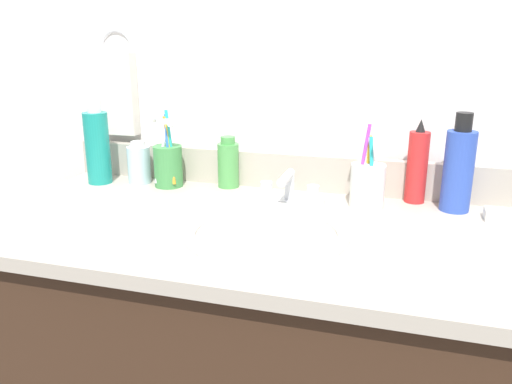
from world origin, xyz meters
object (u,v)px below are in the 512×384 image
at_px(faucet, 289,193).
at_px(cup_white_ceramic, 367,184).
at_px(bottle_mouthwash_teal, 97,146).
at_px(bottle_shampoo_blue, 458,168).
at_px(soap_bar, 501,215).
at_px(bottle_spray_red, 417,166).
at_px(hand_towel, 117,94).
at_px(bottle_gel_clear, 139,164).
at_px(cup_green, 168,164).
at_px(bottle_toner_green, 228,164).

distance_m(faucet, cup_white_ceramic, 0.18).
xyz_separation_m(bottle_mouthwash_teal, cup_white_ceramic, (0.69, -0.00, -0.04)).
height_order(bottle_shampoo_blue, soap_bar, bottle_shampoo_blue).
bearing_deg(bottle_spray_red, bottle_shampoo_blue, -23.90).
relative_size(hand_towel, bottle_spray_red, 1.13).
bearing_deg(bottle_shampoo_blue, bottle_gel_clear, 179.87).
distance_m(faucet, bottle_gel_clear, 0.42).
distance_m(bottle_shampoo_blue, bottle_mouthwash_teal, 0.88).
xyz_separation_m(faucet, bottle_shampoo_blue, (0.36, 0.07, 0.07)).
bearing_deg(bottle_mouthwash_teal, cup_green, 6.26).
bearing_deg(bottle_gel_clear, hand_towel, 140.82).
relative_size(cup_green, soap_bar, 3.08).
bearing_deg(bottle_spray_red, bottle_gel_clear, -177.03).
xyz_separation_m(faucet, bottle_mouthwash_teal, (-0.52, 0.04, 0.07)).
height_order(bottle_toner_green, bottle_gel_clear, bottle_toner_green).
bearing_deg(bottle_mouthwash_teal, bottle_toner_green, 10.00).
distance_m(bottle_mouthwash_teal, bottle_spray_red, 0.80).
relative_size(bottle_gel_clear, cup_white_ceramic, 0.58).
relative_size(hand_towel, faucet, 1.38).
bearing_deg(cup_white_ceramic, bottle_shampoo_blue, 9.16).
bearing_deg(cup_white_ceramic, faucet, -168.65).
xyz_separation_m(cup_white_ceramic, cup_green, (-0.50, 0.02, 0.01)).
height_order(bottle_gel_clear, bottle_spray_red, bottle_spray_red).
xyz_separation_m(bottle_shampoo_blue, bottle_mouthwash_teal, (-0.88, -0.03, 0.00)).
relative_size(bottle_gel_clear, bottle_spray_red, 0.57).
relative_size(hand_towel, cup_white_ceramic, 1.16).
height_order(bottle_shampoo_blue, bottle_mouthwash_teal, bottle_shampoo_blue).
bearing_deg(soap_bar, hand_towel, 172.54).
xyz_separation_m(bottle_mouthwash_teal, bottle_spray_red, (0.80, 0.07, -0.01)).
distance_m(faucet, bottle_spray_red, 0.30).
distance_m(bottle_gel_clear, cup_white_ceramic, 0.59).
distance_m(bottle_toner_green, bottle_mouthwash_teal, 0.35).
distance_m(bottle_spray_red, cup_green, 0.61).
relative_size(faucet, bottle_toner_green, 1.23).
relative_size(faucet, cup_white_ceramic, 0.84).
distance_m(bottle_gel_clear, soap_bar, 0.87).
bearing_deg(cup_white_ceramic, hand_towel, 170.68).
relative_size(cup_white_ceramic, cup_green, 0.96).
bearing_deg(soap_bar, faucet, -177.34).
bearing_deg(cup_green, bottle_gel_clear, 174.56).
distance_m(cup_green, soap_bar, 0.79).
distance_m(bottle_gel_clear, cup_green, 0.09).
bearing_deg(cup_green, soap_bar, -2.77).
relative_size(hand_towel, soap_bar, 3.44).
bearing_deg(bottle_mouthwash_teal, bottle_shampoo_blue, 1.77).
xyz_separation_m(bottle_shampoo_blue, soap_bar, (0.09, -0.04, -0.08)).
relative_size(bottle_spray_red, cup_green, 0.99).
xyz_separation_m(bottle_spray_red, soap_bar, (0.18, -0.08, -0.07)).
height_order(bottle_spray_red, soap_bar, bottle_spray_red).
distance_m(bottle_gel_clear, bottle_mouthwash_teal, 0.12).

